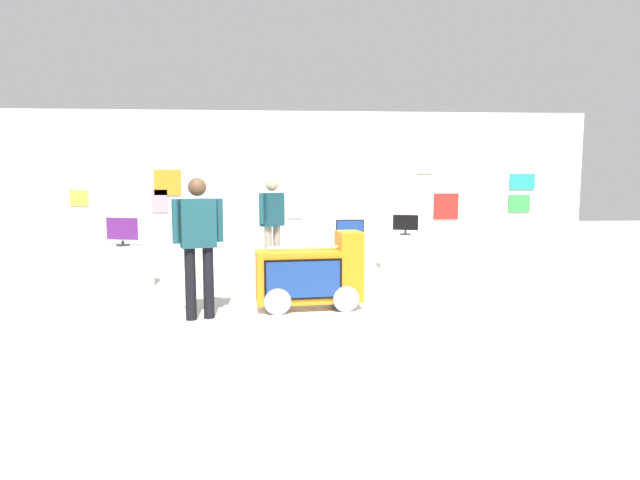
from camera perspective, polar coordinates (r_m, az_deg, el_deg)
name	(u,v)px	position (r m, az deg, el deg)	size (l,w,h in m)	color
ground_plane	(306,332)	(5.42, -1.60, -10.12)	(30.00, 30.00, 0.00)	#B2ADA3
back_wall_display	(297,186)	(10.55, -2.59, 6.02)	(11.89, 0.13, 2.96)	silver
main_display_pedestal	(309,324)	(5.11, -1.20, -9.30)	(1.62, 1.62, 0.31)	white
novelty_firetruck_tv	(311,278)	(5.00, -0.99, -4.22)	(1.05, 0.49, 0.75)	gray
display_pedestal_left_rear	(405,252)	(9.36, 9.37, -1.28)	(0.88, 0.88, 0.62)	white
tv_on_left_rear	(406,224)	(9.31, 9.43, 1.76)	(0.43, 0.19, 0.35)	black
display_pedestal_center_rear	(124,267)	(8.14, -20.84, -2.75)	(0.85, 0.85, 0.62)	white
tv_on_center_rear	(122,230)	(8.07, -20.99, 1.05)	(0.55, 0.20, 0.43)	black
display_pedestal_right_rear	(350,263)	(7.98, 3.29, -2.53)	(0.73, 0.73, 0.62)	white
tv_on_right_rear	(350,231)	(7.91, 3.32, 1.02)	(0.43, 0.21, 0.36)	black
display_pedestal_far_right	(209,253)	(9.23, -12.19, -1.45)	(0.86, 0.86, 0.62)	white
tv_on_far_right	(208,222)	(9.17, -12.27, 1.94)	(0.53, 0.21, 0.43)	black
shopper_browsing_near_truck	(272,220)	(8.39, -5.30, 2.23)	(0.40, 0.44, 1.60)	gray
shopper_browsing_rear	(198,237)	(5.91, -13.28, 0.27)	(0.54, 0.31, 1.59)	black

